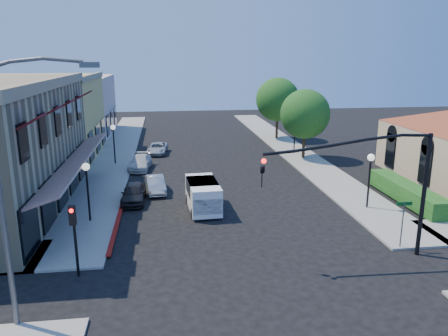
{
  "coord_description": "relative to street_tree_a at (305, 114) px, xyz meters",
  "views": [
    {
      "loc": [
        -3.99,
        -16.64,
        9.45
      ],
      "look_at": [
        -0.42,
        9.53,
        2.6
      ],
      "focal_mm": 35.0,
      "sensor_mm": 36.0,
      "label": 1
    }
  ],
  "objects": [
    {
      "name": "street_name_sign",
      "position": [
        -1.3,
        -19.8,
        -2.5
      ],
      "size": [
        0.8,
        0.06,
        2.5
      ],
      "color": "#595B5E",
      "rests_on": "ground"
    },
    {
      "name": "signal_mast_arm",
      "position": [
        -2.94,
        -20.5,
        -0.11
      ],
      "size": [
        8.01,
        0.39,
        6.0
      ],
      "color": "black",
      "rests_on": "ground"
    },
    {
      "name": "lamppost_left_near",
      "position": [
        -17.3,
        -14.0,
        -1.46
      ],
      "size": [
        0.44,
        0.44,
        3.57
      ],
      "color": "black",
      "rests_on": "ground"
    },
    {
      "name": "street_tree_b",
      "position": [
        0.0,
        10.0,
        0.35
      ],
      "size": [
        4.94,
        4.94,
        7.02
      ],
      "color": "#311E13",
      "rests_on": "ground"
    },
    {
      "name": "cobra_streetlight",
      "position": [
        -17.95,
        -24.0,
        1.07
      ],
      "size": [
        3.6,
        0.25,
        9.31
      ],
      "color": "#595B5E",
      "rests_on": "ground"
    },
    {
      "name": "hedge",
      "position": [
        2.9,
        -13.0,
        -4.19
      ],
      "size": [
        1.4,
        8.0,
        1.1
      ],
      "primitive_type": "cube",
      "color": "#1C5017",
      "rests_on": "ground"
    },
    {
      "name": "parked_car_d",
      "position": [
        -13.6,
        4.0,
        -3.66
      ],
      "size": [
        2.19,
        4.01,
        1.06
      ],
      "primitive_type": "imported",
      "rotation": [
        0.0,
        0.0,
        -0.11
      ],
      "color": "silver",
      "rests_on": "ground"
    },
    {
      "name": "parked_car_a",
      "position": [
        -15.0,
        -10.66,
        -3.56
      ],
      "size": [
        1.62,
        3.77,
        1.27
      ],
      "primitive_type": "imported",
      "rotation": [
        0.0,
        0.0,
        -0.03
      ],
      "color": "black",
      "rests_on": "ground"
    },
    {
      "name": "curb_red_strip",
      "position": [
        -15.7,
        -14.0,
        -4.19
      ],
      "size": [
        0.25,
        10.0,
        0.06
      ],
      "primitive_type": "cube",
      "color": "maroon",
      "rests_on": "ground"
    },
    {
      "name": "yellow_stucco_building",
      "position": [
        -24.3,
        4.0,
        -0.39
      ],
      "size": [
        10.0,
        12.0,
        7.6
      ],
      "primitive_type": "cube",
      "color": "#E5C667",
      "rests_on": "ground"
    },
    {
      "name": "lamppost_right_near",
      "position": [
        -0.3,
        -14.0,
        -1.46
      ],
      "size": [
        0.44,
        0.44,
        3.57
      ],
      "color": "black",
      "rests_on": "ground"
    },
    {
      "name": "lamppost_right_far",
      "position": [
        -0.3,
        2.0,
        -1.46
      ],
      "size": [
        0.44,
        0.44,
        3.57
      ],
      "color": "black",
      "rests_on": "ground"
    },
    {
      "name": "ground",
      "position": [
        -8.8,
        -22.0,
        -4.19
      ],
      "size": [
        120.0,
        120.0,
        0.0
      ],
      "primitive_type": "plane",
      "color": "black",
      "rests_on": "ground"
    },
    {
      "name": "parked_car_b",
      "position": [
        -13.6,
        -8.66,
        -3.62
      ],
      "size": [
        1.58,
        3.57,
        1.14
      ],
      "primitive_type": "imported",
      "rotation": [
        0.0,
        0.0,
        0.11
      ],
      "color": "#AEB2B4",
      "rests_on": "ground"
    },
    {
      "name": "lamppost_left_far",
      "position": [
        -17.3,
        0.0,
        -1.46
      ],
      "size": [
        0.44,
        0.44,
        3.57
      ],
      "color": "black",
      "rests_on": "ground"
    },
    {
      "name": "parked_car_c",
      "position": [
        -15.0,
        -2.0,
        -3.61
      ],
      "size": [
        2.14,
        4.23,
        1.18
      ],
      "primitive_type": "imported",
      "rotation": [
        0.0,
        0.0,
        -0.12
      ],
      "color": "silver",
      "rests_on": "ground"
    },
    {
      "name": "street_tree_a",
      "position": [
        0.0,
        0.0,
        0.0
      ],
      "size": [
        4.56,
        4.56,
        6.48
      ],
      "color": "#311E13",
      "rests_on": "ground"
    },
    {
      "name": "white_van",
      "position": [
        -10.59,
        -12.76,
        -3.14
      ],
      "size": [
        2.0,
        4.22,
        1.83
      ],
      "color": "white",
      "rests_on": "ground"
    },
    {
      "name": "sidewalk_right",
      "position": [
        -0.05,
        5.0,
        -4.13
      ],
      "size": [
        3.5,
        50.0,
        0.12
      ],
      "primitive_type": "cube",
      "color": "gray",
      "rests_on": "ground"
    },
    {
      "name": "pink_stucco_building",
      "position": [
        -24.3,
        16.0,
        -0.69
      ],
      "size": [
        10.0,
        12.0,
        7.0
      ],
      "primitive_type": "cube",
      "color": "beige",
      "rests_on": "ground"
    },
    {
      "name": "sidewalk_left",
      "position": [
        -17.55,
        5.0,
        -4.13
      ],
      "size": [
        3.5,
        50.0,
        0.12
      ],
      "primitive_type": "cube",
      "color": "gray",
      "rests_on": "ground"
    },
    {
      "name": "secondary_signal",
      "position": [
        -16.8,
        -20.59,
        -1.88
      ],
      "size": [
        0.28,
        0.42,
        3.32
      ],
      "color": "black",
      "rests_on": "ground"
    }
  ]
}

